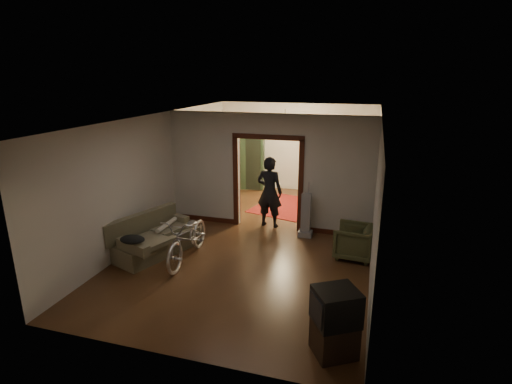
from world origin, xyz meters
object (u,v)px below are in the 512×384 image
at_px(armchair, 354,241).
at_px(desk, 330,187).
at_px(bicycle, 188,237).
at_px(locker, 250,162).
at_px(sofa, 156,234).
at_px(person, 269,192).

bearing_deg(armchair, desk, -160.66).
xyz_separation_m(bicycle, desk, (2.28, 5.05, -0.12)).
xyz_separation_m(bicycle, locker, (-0.38, 5.49, 0.40)).
distance_m(sofa, bicycle, 0.82).
height_order(bicycle, person, person).
bearing_deg(desk, locker, -173.82).
bearing_deg(bicycle, sofa, 168.54).
distance_m(armchair, person, 2.51).
xyz_separation_m(sofa, bicycle, (0.81, -0.12, 0.07)).
bearing_deg(person, bicycle, 70.93).
distance_m(sofa, armchair, 4.15).
distance_m(person, locker, 3.50).
bearing_deg(person, desk, -106.90).
xyz_separation_m(armchair, locker, (-3.61, 4.41, 0.54)).
bearing_deg(armchair, locker, -134.77).
relative_size(sofa, armchair, 2.40).
bearing_deg(person, armchair, 156.47).
distance_m(armchair, locker, 5.72).
bearing_deg(sofa, armchair, 33.11).
height_order(person, locker, locker).
height_order(sofa, locker, locker).
height_order(armchair, desk, desk).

